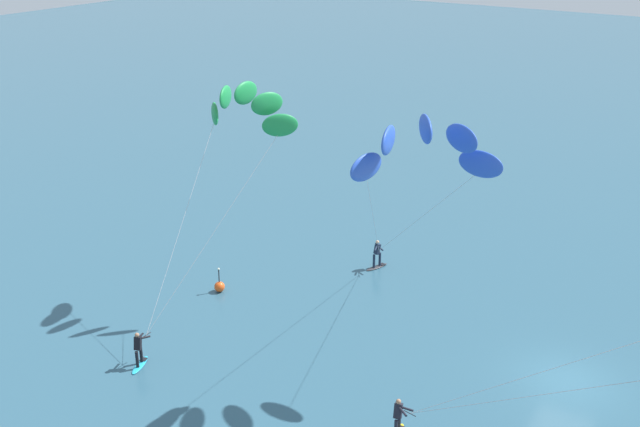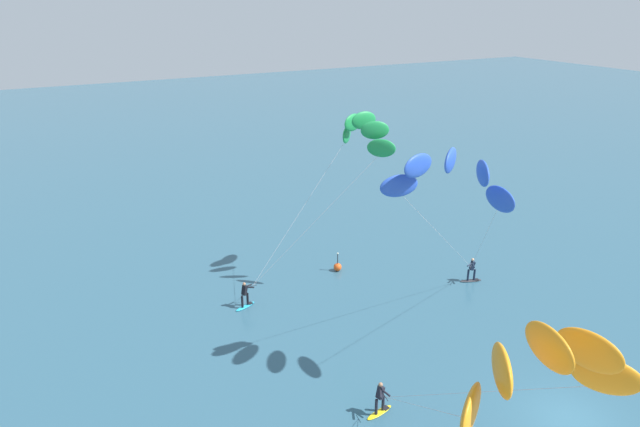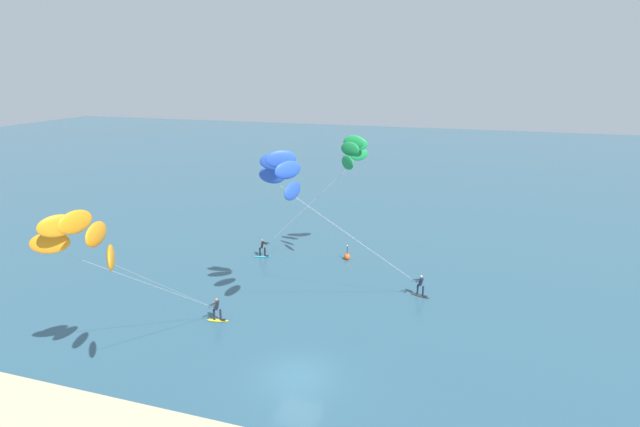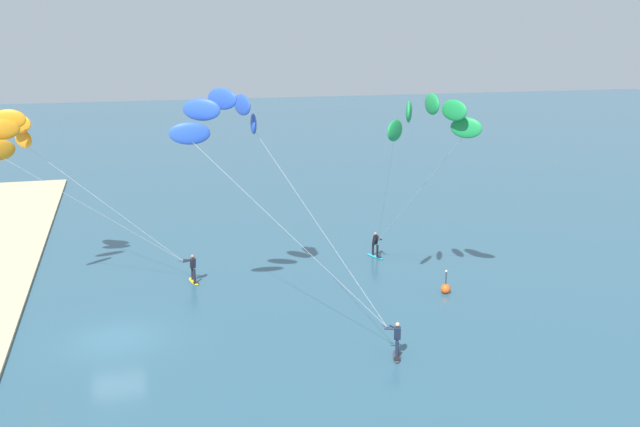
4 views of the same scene
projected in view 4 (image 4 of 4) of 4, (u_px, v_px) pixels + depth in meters
ground_plane at (116, 339)px, 35.66m from camera, size 240.00×240.00×0.00m
kitesurfer_nearshore at (429, 124)px, 38.55m from camera, size 9.89×5.42×11.28m
kitesurfer_mid_water at (18, 138)px, 40.72m from camera, size 5.64×10.96×10.22m
kitesurfer_far_out at (228, 122)px, 37.30m from camera, size 11.54×9.74×11.61m
marker_buoy at (446, 288)px, 41.67m from camera, size 0.56×0.56×1.38m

